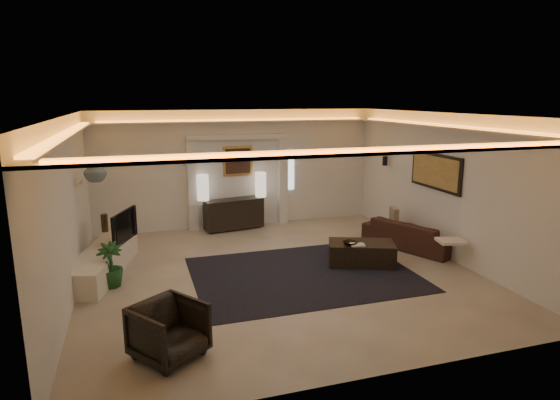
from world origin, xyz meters
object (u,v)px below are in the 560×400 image
object	(u,v)px
sofa	(410,234)
armchair	(169,331)
console	(234,213)
coffee_table	(361,254)

from	to	relation	value
sofa	armchair	bearing A→B (deg)	94.13
console	coffee_table	world-z (taller)	console
console	armchair	bearing A→B (deg)	-118.50
sofa	coffee_table	bearing A→B (deg)	87.87
sofa	armchair	size ratio (longest dim) A/B	2.57
armchair	sofa	bearing A→B (deg)	-6.80
sofa	armchair	xyz separation A→B (m)	(-5.32, -2.94, 0.06)
console	armchair	size ratio (longest dim) A/B	1.82
console	armchair	xyz separation A→B (m)	(-1.98, -5.50, -0.04)
console	coffee_table	bearing A→B (deg)	-68.35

